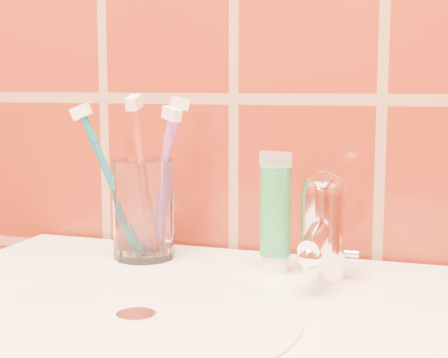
% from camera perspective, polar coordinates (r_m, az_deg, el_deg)
% --- Properties ---
extents(glass_tumbler, '(0.08, 0.08, 0.12)m').
position_cam_1_polar(glass_tumbler, '(0.83, -6.69, -2.53)').
color(glass_tumbler, white).
rests_on(glass_tumbler, pedestal_sink).
extents(toothpaste_tube, '(0.04, 0.03, 0.14)m').
position_cam_1_polar(toothpaste_tube, '(0.77, 4.29, -3.12)').
color(toothpaste_tube, white).
rests_on(toothpaste_tube, pedestal_sink).
extents(faucet, '(0.05, 0.11, 0.12)m').
position_cam_1_polar(faucet, '(0.74, 8.19, -3.54)').
color(faucet, white).
rests_on(faucet, pedestal_sink).
extents(toothbrush_0, '(0.11, 0.09, 0.19)m').
position_cam_1_polar(toothbrush_0, '(0.82, -5.26, -0.50)').
color(toothbrush_0, '#934A9F').
rests_on(toothbrush_0, glass_tumbler).
extents(toothbrush_1, '(0.13, 0.11, 0.19)m').
position_cam_1_polar(toothbrush_1, '(0.83, -9.28, -0.41)').
color(toothbrush_1, '#0C5D6A').
rests_on(toothbrush_1, glass_tumbler).
extents(toothbrush_2, '(0.03, 0.12, 0.22)m').
position_cam_1_polar(toothbrush_2, '(0.80, -6.72, -0.19)').
color(toothbrush_2, '#B13926').
rests_on(toothbrush_2, glass_tumbler).
extents(toothbrush_3, '(0.11, 0.10, 0.21)m').
position_cam_1_polar(toothbrush_3, '(0.84, -5.20, 0.09)').
color(toothbrush_3, '#844698').
rests_on(toothbrush_3, glass_tumbler).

